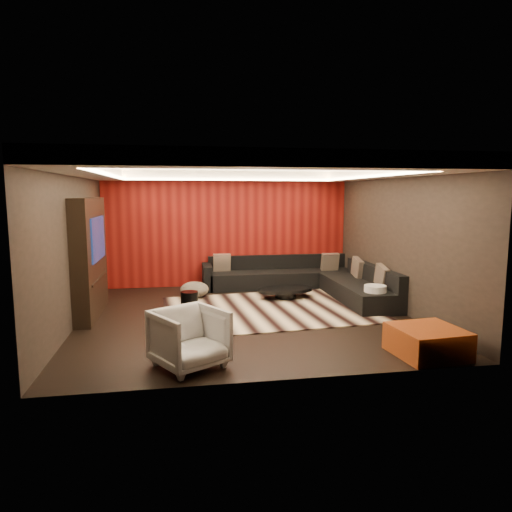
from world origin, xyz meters
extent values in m
cube|color=black|center=(0.00, 0.00, -0.01)|extent=(6.00, 6.00, 0.02)
cube|color=silver|center=(0.00, 0.00, 2.81)|extent=(6.00, 6.00, 0.02)
cube|color=black|center=(0.00, 3.01, 1.40)|extent=(6.00, 0.02, 2.80)
cube|color=black|center=(-3.01, 0.00, 1.40)|extent=(0.02, 6.00, 2.80)
cube|color=black|center=(3.01, 0.00, 1.40)|extent=(0.02, 6.00, 2.80)
cube|color=#6B0C0A|center=(0.00, 2.97, 1.40)|extent=(5.98, 0.05, 2.78)
cube|color=silver|center=(0.00, 2.70, 2.69)|extent=(6.00, 0.60, 0.22)
cube|color=silver|center=(0.00, -2.70, 2.69)|extent=(6.00, 0.60, 0.22)
cube|color=silver|center=(-2.70, 0.00, 2.69)|extent=(0.60, 4.80, 0.22)
cube|color=silver|center=(2.70, 0.00, 2.69)|extent=(0.60, 4.80, 0.22)
cube|color=#FFD899|center=(0.00, 2.36, 2.60)|extent=(4.80, 0.08, 0.04)
cube|color=#FFD899|center=(0.00, -2.36, 2.60)|extent=(4.80, 0.08, 0.04)
cube|color=#FFD899|center=(-2.36, 0.00, 2.60)|extent=(0.08, 4.80, 0.04)
cube|color=#FFD899|center=(2.36, 0.00, 2.60)|extent=(0.08, 4.80, 0.04)
cube|color=black|center=(-2.85, 0.60, 1.10)|extent=(0.30, 2.00, 2.20)
cube|color=black|center=(-2.69, 0.60, 1.45)|extent=(0.04, 1.30, 0.80)
cube|color=black|center=(-2.69, 0.60, 0.70)|extent=(0.04, 1.60, 0.04)
cube|color=beige|center=(0.54, 0.41, 0.01)|extent=(4.24, 3.32, 0.02)
cylinder|color=black|center=(1.07, 1.27, 0.12)|extent=(1.44, 1.44, 0.21)
cylinder|color=black|center=(-1.03, 0.44, 0.22)|extent=(0.42, 0.42, 0.39)
ellipsoid|color=#B8A88E|center=(-0.89, 1.66, 0.19)|extent=(0.78, 0.78, 0.34)
cylinder|color=silver|center=(2.50, -0.14, 0.26)|extent=(0.54, 0.54, 0.53)
cube|color=#8F3B12|center=(2.23, -2.50, 0.20)|extent=(0.98, 0.98, 0.40)
imported|color=silver|center=(-1.10, -2.37, 0.39)|extent=(1.15, 1.16, 0.78)
cube|color=black|center=(1.25, 2.55, 0.20)|extent=(3.50, 0.90, 0.40)
cube|color=black|center=(1.25, 2.90, 0.57)|extent=(3.50, 0.20, 0.35)
cube|color=black|center=(2.55, 0.80, 0.20)|extent=(0.90, 2.60, 0.40)
cube|color=black|center=(2.90, 0.80, 0.57)|extent=(0.20, 2.60, 0.35)
cube|color=black|center=(-0.55, 2.55, 0.30)|extent=(0.20, 0.90, 0.60)
cube|color=tan|center=(2.83, 0.29, 0.62)|extent=(0.12, 0.50, 0.50)
cube|color=tan|center=(2.76, 1.38, 0.62)|extent=(0.12, 0.50, 0.50)
cube|color=tan|center=(-0.18, 2.70, 0.62)|extent=(0.42, 0.20, 0.44)
cube|color=tan|center=(2.44, 2.35, 0.62)|extent=(0.42, 0.20, 0.44)
camera|label=1|loc=(-1.23, -8.22, 2.28)|focal=32.00mm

